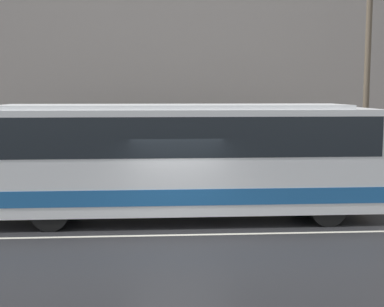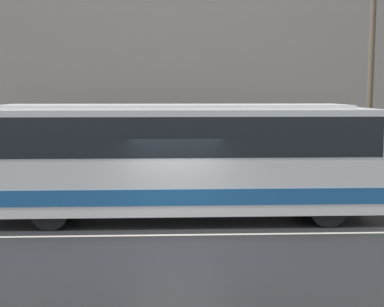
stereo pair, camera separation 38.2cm
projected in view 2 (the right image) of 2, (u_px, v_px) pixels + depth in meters
name	position (u px, v px, depth m)	size (l,w,h in m)	color
ground_plane	(176.00, 235.00, 14.06)	(60.00, 60.00, 0.00)	#262628
sidewalk	(174.00, 193.00, 19.43)	(60.00, 2.84, 0.17)	gray
building_facade	(173.00, 23.00, 20.25)	(60.00, 0.35, 13.10)	gray
lane_stripe	(176.00, 235.00, 14.06)	(54.00, 0.14, 0.01)	beige
transit_bus	(176.00, 155.00, 15.62)	(11.68, 2.58, 3.38)	white
utility_pole_near	(370.00, 81.00, 18.50)	(0.21, 0.21, 7.88)	brown
pedestrian_waiting	(53.00, 171.00, 18.72)	(0.36, 0.36, 1.74)	navy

